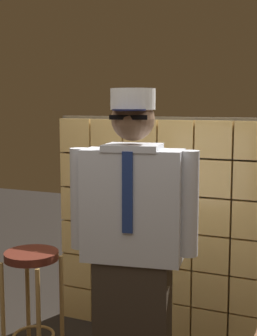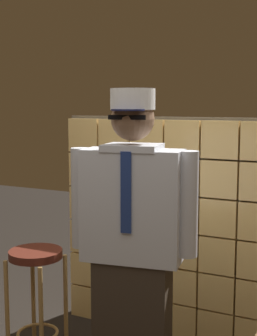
# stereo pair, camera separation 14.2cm
# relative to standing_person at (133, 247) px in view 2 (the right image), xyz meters

# --- Properties ---
(glass_block_wall) EXTENTS (1.91, 0.10, 1.64)m
(glass_block_wall) POSITION_rel_standing_person_xyz_m (-0.04, 0.91, -0.13)
(glass_block_wall) COLOR #F2C672
(glass_block_wall) RESTS_ON ground
(standing_person) EXTENTS (0.72, 0.35, 1.79)m
(standing_person) POSITION_rel_standing_person_xyz_m (0.00, 0.00, 0.00)
(standing_person) COLOR #382D23
(standing_person) RESTS_ON ground
(bar_stool) EXTENTS (0.34, 0.34, 0.79)m
(bar_stool) POSITION_rel_standing_person_xyz_m (-0.73, 0.08, -0.35)
(bar_stool) COLOR #592319
(bar_stool) RESTS_ON ground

